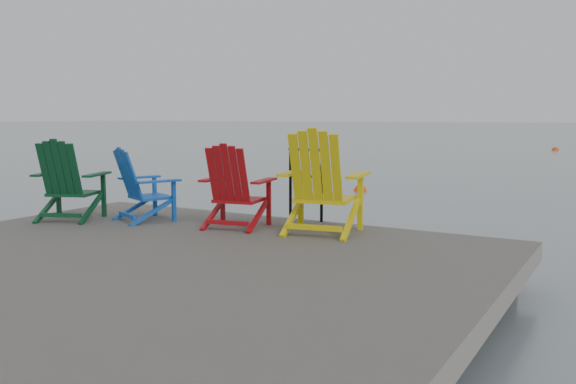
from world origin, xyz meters
The scene contains 9 objects.
ground centered at (0.00, 0.00, 0.00)m, with size 400.00×400.00×0.00m, color slate.
dock centered at (0.00, 0.00, 0.35)m, with size 6.00×5.00×1.40m.
handrail centered at (0.25, 2.45, 1.04)m, with size 0.48×0.04×0.90m.
chair_green centered at (-2.31, 0.98, 1.00)m, with size 0.96×0.92×0.99m.
chair_blue centered at (-1.48, 1.40, 0.95)m, with size 0.87×0.83×0.89m.
chair_red centered at (-0.21, 1.58, 0.98)m, with size 0.86×0.81×0.96m.
chair_yellow centered at (0.81, 1.76, 1.07)m, with size 1.01×0.96×1.13m.
buoy_a centered at (-2.00, 9.38, 0.00)m, with size 0.32×0.32×0.32m, color #F04A0E.
buoy_b centered at (-0.13, 31.17, 0.00)m, with size 0.36×0.36×0.36m, color #ED3D0D.
Camera 1 is at (3.82, -4.15, 1.78)m, focal length 38.00 mm.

